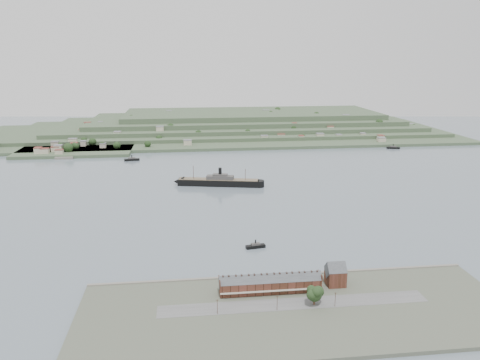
{
  "coord_description": "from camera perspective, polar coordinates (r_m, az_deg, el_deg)",
  "views": [
    {
      "loc": [
        -53.46,
        -393.5,
        125.7
      ],
      "look_at": [
        -2.81,
        30.0,
        12.17
      ],
      "focal_mm": 35.0,
      "sensor_mm": 36.0,
      "label": 1
    }
  ],
  "objects": [
    {
      "name": "ferry_east",
      "position": [
        688.96,
        18.17,
        3.78
      ],
      "size": [
        18.39,
        8.96,
        6.65
      ],
      "color": "black",
      "rests_on": "ground"
    },
    {
      "name": "gabled_building",
      "position": [
        270.25,
        11.56,
        -11.2
      ],
      "size": [
        10.4,
        10.18,
        14.09
      ],
      "color": "#432517",
      "rests_on": "ground"
    },
    {
      "name": "near_shore",
      "position": [
        247.28,
        6.88,
        -15.49
      ],
      "size": [
        220.0,
        80.0,
        2.6
      ],
      "color": "#4C5142",
      "rests_on": "ground"
    },
    {
      "name": "ferry_west",
      "position": [
        594.14,
        -13.05,
        2.47
      ],
      "size": [
        19.16,
        7.6,
        6.99
      ],
      "color": "black",
      "rests_on": "ground"
    },
    {
      "name": "far_peninsula",
      "position": [
        798.94,
        -0.91,
        6.71
      ],
      "size": [
        760.0,
        309.0,
        30.0
      ],
      "color": "#364B32",
      "rests_on": "ground"
    },
    {
      "name": "fig_tree",
      "position": [
        247.94,
        9.15,
        -13.5
      ],
      "size": [
        9.59,
        8.31,
        10.7
      ],
      "color": "#452E20",
      "rests_on": "ground"
    },
    {
      "name": "ground",
      "position": [
        416.53,
        0.88,
        -2.66
      ],
      "size": [
        1400.0,
        1400.0,
        0.0
      ],
      "primitive_type": "plane",
      "color": "slate",
      "rests_on": "ground"
    },
    {
      "name": "steamship",
      "position": [
        467.27,
        -2.91,
        -0.2
      ],
      "size": [
        90.77,
        28.8,
        21.99
      ],
      "color": "black",
      "rests_on": "ground"
    },
    {
      "name": "terrace_row",
      "position": [
        258.56,
        3.72,
        -12.5
      ],
      "size": [
        55.6,
        9.8,
        11.07
      ],
      "color": "#432517",
      "rests_on": "ground"
    },
    {
      "name": "tugboat",
      "position": [
        318.85,
        1.91,
        -8.04
      ],
      "size": [
        13.71,
        5.65,
        5.99
      ],
      "color": "black",
      "rests_on": "ground"
    }
  ]
}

